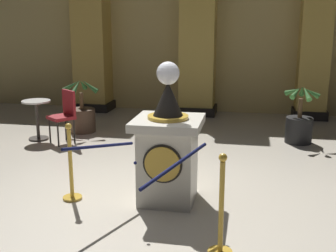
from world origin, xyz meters
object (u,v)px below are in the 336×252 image
pedestal_clock (168,149)px  potted_palm_left (82,116)px  stanchion_far (221,220)px  potted_palm_right (299,125)px  stanchion_near (71,173)px  cafe_table (37,115)px  cafe_chair_red (65,112)px

pedestal_clock → potted_palm_left: 3.81m
stanchion_far → potted_palm_left: potted_palm_left is taller
stanchion_far → potted_palm_right: (1.12, 4.15, -0.02)m
stanchion_far → potted_palm_left: bearing=126.4°
stanchion_near → potted_palm_right: (3.04, 3.19, -0.01)m
stanchion_near → cafe_table: stanchion_near is taller
stanchion_near → cafe_table: bearing=125.0°
stanchion_far → potted_palm_right: size_ratio=0.93×
stanchion_far → pedestal_clock: bearing=122.5°
pedestal_clock → cafe_table: 3.73m
stanchion_far → cafe_chair_red: size_ratio=1.06×
pedestal_clock → cafe_chair_red: pedestal_clock is taller
stanchion_near → cafe_table: (-1.74, 2.49, 0.13)m
potted_palm_right → cafe_table: 4.84m
cafe_table → pedestal_clock: bearing=-38.2°
pedestal_clock → stanchion_far: size_ratio=1.70×
stanchion_near → stanchion_far: (1.92, -0.96, 0.01)m
potted_palm_right → cafe_chair_red: size_ratio=1.14×
potted_palm_right → cafe_table: bearing=-171.7°
pedestal_clock → stanchion_near: pedestal_clock is taller
potted_palm_right → cafe_chair_red: 4.27m
stanchion_far → cafe_chair_red: (-3.07, 3.36, 0.22)m
cafe_chair_red → stanchion_near: bearing=-64.5°
stanchion_near → stanchion_far: size_ratio=0.97×
stanchion_near → potted_palm_right: size_ratio=0.90×
stanchion_near → potted_palm_left: bearing=109.6°
stanchion_far → potted_palm_right: 4.30m
potted_palm_left → cafe_chair_red: size_ratio=1.13×
potted_palm_left → cafe_table: bearing=-130.8°
cafe_chair_red → stanchion_far: bearing=-47.6°
pedestal_clock → cafe_table: bearing=141.8°
potted_palm_left → potted_palm_right: size_ratio=1.00×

